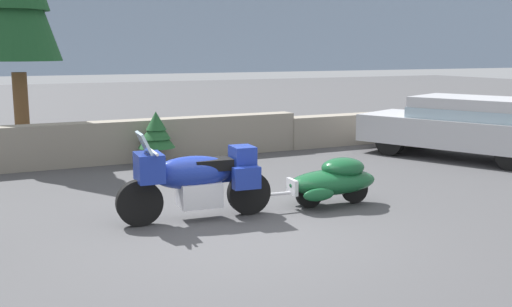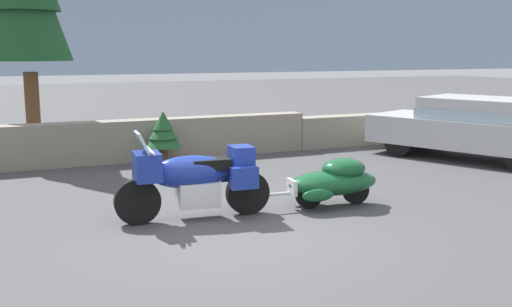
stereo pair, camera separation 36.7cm
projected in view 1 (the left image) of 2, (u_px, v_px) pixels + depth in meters
The scene contains 6 objects.
ground_plane at pixel (242, 233), 8.08m from camera, with size 80.00×80.00×0.00m, color #424244.
stone_guard_wall at pixel (138, 142), 13.31m from camera, with size 24.00×0.54×0.93m.
touring_motorcycle at pixel (195, 178), 8.63m from camera, with size 2.31×0.84×1.33m.
car_shaped_trailer at pixel (333, 180), 9.49m from camera, with size 2.22×0.83×0.76m.
sedan_at_right_edge at pixel (465, 125), 13.61m from camera, with size 3.47×4.85×1.41m.
pine_sapling_near at pixel (156, 132), 12.80m from camera, with size 0.80×0.80×1.16m.
Camera 1 is at (-3.22, -7.08, 2.44)m, focal length 41.80 mm.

